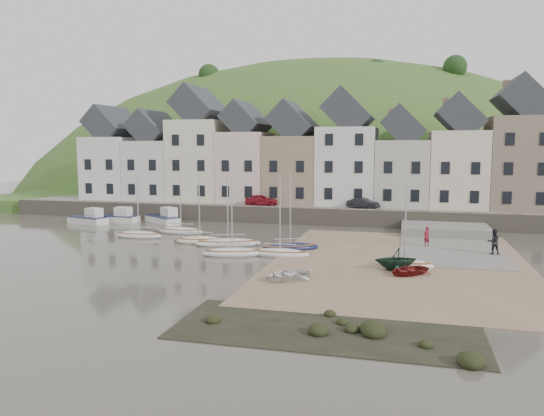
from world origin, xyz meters
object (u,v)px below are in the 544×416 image
(rowboat_green, at_px, (396,259))
(car_right, at_px, (363,203))
(rowboat_white, at_px, (286,275))
(person_red, at_px, (427,236))
(person_dark, at_px, (494,242))
(sailboat_0, at_px, (181,231))
(car_left, at_px, (261,200))
(rowboat_red, at_px, (408,270))

(rowboat_green, xyz_separation_m, car_right, (-4.00, 21.91, 1.37))
(rowboat_white, relative_size, car_right, 0.89)
(rowboat_white, relative_size, person_red, 1.89)
(rowboat_green, distance_m, person_dark, 10.01)
(car_right, bearing_deg, sailboat_0, 141.15)
(rowboat_white, relative_size, car_left, 0.83)
(rowboat_white, bearing_deg, car_right, 131.24)
(rowboat_green, height_order, car_right, car_right)
(sailboat_0, bearing_deg, rowboat_white, -47.21)
(sailboat_0, height_order, car_left, sailboat_0)
(person_red, distance_m, car_right, 14.33)
(car_left, bearing_deg, rowboat_red, -159.33)
(sailboat_0, distance_m, rowboat_red, 24.19)
(car_left, bearing_deg, person_dark, -138.05)
(sailboat_0, relative_size, rowboat_white, 2.02)
(rowboat_red, relative_size, person_red, 1.78)
(rowboat_white, height_order, rowboat_red, rowboat_white)
(person_red, bearing_deg, sailboat_0, -43.77)
(sailboat_0, xyz_separation_m, person_red, (22.69, -1.38, 0.68))
(rowboat_green, bearing_deg, car_right, 170.80)
(rowboat_red, distance_m, person_dark, 10.32)
(car_right, bearing_deg, car_left, 106.26)
(rowboat_red, bearing_deg, car_left, 170.96)
(rowboat_white, height_order, rowboat_green, rowboat_green)
(rowboat_white, distance_m, car_right, 26.53)
(person_red, xyz_separation_m, car_right, (-6.29, 12.82, 1.24))
(rowboat_red, distance_m, person_red, 10.34)
(person_red, height_order, car_left, car_left)
(rowboat_red, distance_m, car_left, 28.33)
(sailboat_0, relative_size, car_left, 1.67)
(rowboat_green, relative_size, rowboat_red, 0.97)
(rowboat_green, xyz_separation_m, rowboat_red, (0.83, -1.12, -0.45))
(person_dark, height_order, car_right, car_right)
(rowboat_red, bearing_deg, rowboat_white, -110.45)
(rowboat_green, height_order, person_dark, person_dark)
(sailboat_0, distance_m, rowboat_white, 20.31)
(rowboat_green, bearing_deg, person_red, 146.31)
(rowboat_red, bearing_deg, sailboat_0, -163.12)
(rowboat_white, xyz_separation_m, car_left, (-8.96, 26.34, 1.86))
(rowboat_white, relative_size, rowboat_red, 1.06)
(sailboat_0, xyz_separation_m, rowboat_red, (21.23, -11.59, 0.10))
(person_dark, relative_size, car_right, 0.55)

